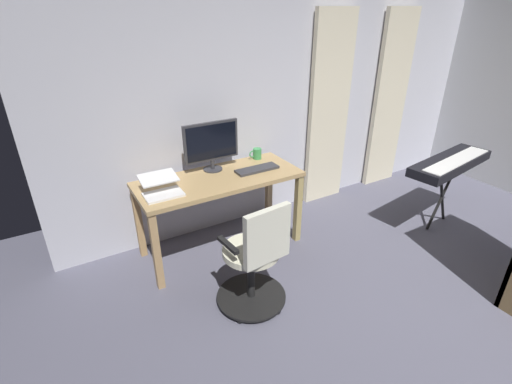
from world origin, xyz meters
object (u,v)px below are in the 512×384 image
object	(u,v)px
computer_monitor	(211,143)
mug_tea	(257,154)
desk	(220,187)
laptop	(162,188)
office_chair	(256,261)
piano_keyboard	(450,164)
computer_keyboard	(257,169)

from	to	relation	value
computer_monitor	mug_tea	xyz separation A→B (m)	(-0.50, -0.03, -0.21)
desk	computer_monitor	size ratio (longest dim) A/B	2.83
laptop	mug_tea	size ratio (longest dim) A/B	2.31
office_chair	computer_monitor	size ratio (longest dim) A/B	1.76
laptop	piano_keyboard	distance (m)	2.85
piano_keyboard	desk	bearing A→B (deg)	-28.58
computer_monitor	laptop	size ratio (longest dim) A/B	1.71
laptop	computer_keyboard	bearing A→B (deg)	-178.55
laptop	piano_keyboard	xyz separation A→B (m)	(-2.75, 0.74, -0.10)
piano_keyboard	computer_keyboard	bearing A→B (deg)	-31.26
computer_keyboard	mug_tea	xyz separation A→B (m)	(-0.15, -0.26, 0.04)
mug_tea	piano_keyboard	bearing A→B (deg)	148.47
laptop	piano_keyboard	world-z (taller)	laptop
computer_keyboard	mug_tea	distance (m)	0.30
desk	computer_keyboard	world-z (taller)	computer_keyboard
desk	laptop	size ratio (longest dim) A/B	4.84
desk	computer_monitor	xyz separation A→B (m)	(-0.03, -0.19, 0.36)
computer_keyboard	piano_keyboard	xyz separation A→B (m)	(-1.83, 0.77, -0.06)
computer_keyboard	desk	bearing A→B (deg)	-5.95
office_chair	piano_keyboard	size ratio (longest dim) A/B	0.81
laptop	piano_keyboard	size ratio (longest dim) A/B	0.27
computer_keyboard	piano_keyboard	world-z (taller)	computer_keyboard
mug_tea	computer_monitor	bearing A→B (deg)	3.44
mug_tea	computer_keyboard	bearing A→B (deg)	59.60
mug_tea	piano_keyboard	size ratio (longest dim) A/B	0.12
computer_keyboard	mug_tea	bearing A→B (deg)	-120.40
office_chair	mug_tea	xyz separation A→B (m)	(-0.65, -1.08, 0.38)
desk	computer_monitor	bearing A→B (deg)	-97.60
computer_keyboard	mug_tea	size ratio (longest dim) A/B	3.13
computer_monitor	piano_keyboard	bearing A→B (deg)	155.41
office_chair	computer_monitor	distance (m)	1.21
desk	mug_tea	distance (m)	0.59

